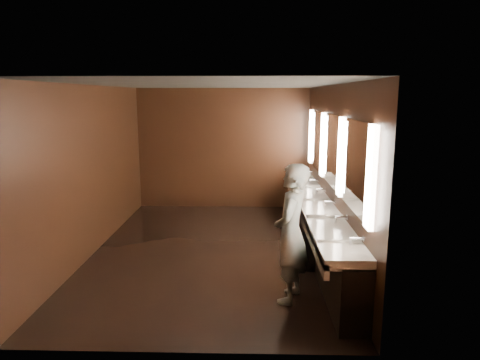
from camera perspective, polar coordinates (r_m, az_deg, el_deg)
name	(u,v)px	position (r m, az deg, el deg)	size (l,w,h in m)	color
floor	(212,250)	(7.50, -3.72, -9.34)	(6.00, 6.00, 0.00)	black
ceiling	(210,85)	(7.02, -4.01, 12.59)	(4.00, 6.00, 0.02)	#2D2D2B
wall_back	(223,149)	(10.09, -2.27, 4.19)	(4.00, 0.02, 2.80)	black
wall_front	(182,223)	(4.23, -7.68, -5.75)	(4.00, 0.02, 2.80)	black
wall_left	(92,170)	(7.58, -19.09, 1.27)	(0.02, 6.00, 2.80)	black
wall_right	(332,171)	(7.22, 12.15, 1.16)	(0.02, 6.00, 2.80)	black
sink_counter	(317,224)	(7.39, 10.28, -5.74)	(0.55, 5.40, 1.01)	black
mirror_band	(332,150)	(7.17, 12.11, 3.92)	(0.06, 5.03, 1.15)	#FCE5CD
person	(291,233)	(5.53, 6.82, -7.09)	(0.66, 0.43, 1.80)	#88B7CB
trash_bin	(310,251)	(6.76, 9.27, -9.37)	(0.34, 0.34, 0.53)	black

